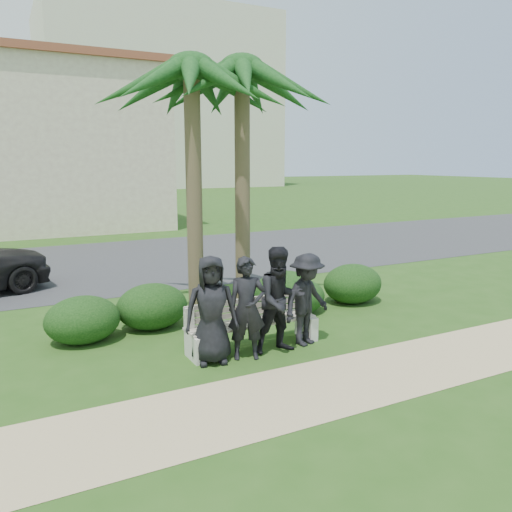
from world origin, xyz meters
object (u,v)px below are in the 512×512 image
(man_d, at_px, (307,300))
(palm_left, at_px, (191,70))
(park_bench, at_px, (253,327))
(man_a, at_px, (211,310))
(palm_right, at_px, (242,71))
(man_c, at_px, (280,300))
(man_b, at_px, (247,308))

(man_d, distance_m, palm_left, 4.91)
(park_bench, height_order, man_a, man_a)
(park_bench, bearing_deg, man_a, -163.67)
(park_bench, relative_size, palm_left, 0.39)
(park_bench, relative_size, palm_right, 0.38)
(man_a, xyz_separation_m, man_c, (1.13, -0.10, 0.03))
(man_b, relative_size, palm_right, 0.28)
(park_bench, relative_size, man_b, 1.39)
(man_b, bearing_deg, palm_left, 103.62)
(man_b, bearing_deg, man_d, 23.35)
(man_b, height_order, man_c, man_c)
(park_bench, bearing_deg, man_d, -19.58)
(man_a, distance_m, man_b, 0.55)
(man_d, bearing_deg, palm_right, 67.31)
(man_b, relative_size, palm_left, 0.28)
(man_c, bearing_deg, man_a, 178.40)
(man_a, bearing_deg, man_d, 11.38)
(man_c, relative_size, palm_right, 0.29)
(man_a, distance_m, palm_right, 5.26)
(palm_right, bearing_deg, man_d, -94.52)
(man_b, distance_m, palm_right, 5.17)
(palm_left, bearing_deg, man_c, -83.31)
(palm_right, bearing_deg, palm_left, -175.33)
(man_c, bearing_deg, park_bench, 133.66)
(man_a, xyz_separation_m, man_d, (1.67, -0.01, -0.05))
(man_b, height_order, man_d, man_b)
(man_d, bearing_deg, man_a, 161.39)
(man_d, height_order, palm_left, palm_left)
(man_d, bearing_deg, man_c, 170.86)
(man_b, relative_size, man_c, 0.94)
(man_b, distance_m, palm_left, 4.87)
(man_a, xyz_separation_m, man_b, (0.54, -0.11, -0.02))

